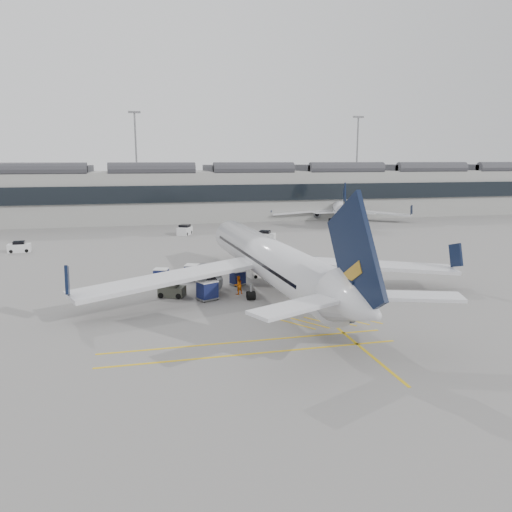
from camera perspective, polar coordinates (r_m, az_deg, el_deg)
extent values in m
plane|color=gray|center=(47.59, -6.13, -5.75)|extent=(220.00, 220.00, 0.00)
cube|color=#9E9E99|center=(117.65, -10.84, 6.79)|extent=(200.00, 20.00, 11.00)
cube|color=black|center=(107.42, -10.58, 6.96)|extent=(200.00, 0.50, 3.60)
cube|color=#38383D|center=(117.39, -10.95, 9.81)|extent=(200.00, 18.00, 1.40)
cylinder|color=slate|center=(131.24, -13.48, 10.16)|extent=(0.44, 0.44, 25.00)
cube|color=slate|center=(131.74, -13.74, 15.69)|extent=(3.00, 0.60, 0.50)
cylinder|color=slate|center=(144.61, 11.43, 10.29)|extent=(0.44, 0.44, 25.00)
cube|color=slate|center=(145.07, 11.63, 15.31)|extent=(3.00, 0.60, 0.50)
cube|color=gold|center=(59.02, 2.25, -2.40)|extent=(0.25, 60.00, 0.01)
cylinder|color=silver|center=(52.05, 1.49, -0.28)|extent=(6.01, 33.43, 4.17)
cone|color=silver|center=(69.93, -3.35, 2.60)|extent=(4.41, 4.66, 4.17)
cone|color=silver|center=(34.68, 11.57, -5.50)|extent=(4.46, 5.54, 4.17)
cube|color=silver|center=(48.43, -9.81, -2.50)|extent=(19.01, 10.53, 0.39)
cube|color=silver|center=(54.96, 12.52, -1.00)|extent=(19.24, 8.67, 0.39)
cylinder|color=slate|center=(51.35, -5.55, -2.51)|extent=(2.55, 4.11, 2.33)
cylinder|color=slate|center=(55.22, 7.65, -1.60)|extent=(2.55, 4.11, 2.33)
cube|color=black|center=(34.52, 11.25, -0.26)|extent=(0.80, 8.44, 9.28)
cylinder|color=black|center=(64.66, -2.06, -0.90)|extent=(0.35, 0.73, 0.71)
cylinder|color=black|center=(49.38, -0.58, -4.53)|extent=(0.82, 0.93, 0.89)
cylinder|color=black|center=(51.14, 5.41, -4.03)|extent=(0.82, 0.93, 0.89)
cylinder|color=silver|center=(116.13, 9.51, 5.42)|extent=(11.73, 25.79, 3.28)
cone|color=silver|center=(130.87, 9.09, 6.04)|extent=(4.25, 4.38, 3.28)
cone|color=silver|center=(101.03, 10.07, 4.80)|extent=(4.48, 5.04, 3.28)
cube|color=silver|center=(114.65, 5.39, 5.06)|extent=(14.90, 3.47, 0.31)
cube|color=silver|center=(115.76, 13.65, 4.86)|extent=(13.71, 11.48, 0.31)
cylinder|color=slate|center=(116.47, 6.98, 4.82)|extent=(2.77, 3.57, 1.83)
cylinder|color=slate|center=(117.14, 11.95, 4.70)|extent=(2.77, 3.57, 1.83)
cube|color=black|center=(101.32, 10.09, 6.20)|extent=(2.44, 6.35, 7.31)
cylinder|color=black|center=(126.34, 9.18, 4.74)|extent=(0.41, 0.61, 0.56)
cylinder|color=black|center=(114.09, 8.45, 4.15)|extent=(0.81, 0.86, 0.70)
cylinder|color=black|center=(114.38, 10.63, 4.10)|extent=(0.81, 0.86, 0.70)
cube|color=silver|center=(59.27, 0.84, -2.00)|extent=(3.89, 2.20, 0.68)
cube|color=black|center=(59.54, 1.68, -1.19)|extent=(3.43, 1.74, 1.43)
cube|color=silver|center=(58.67, -0.08, -1.46)|extent=(1.12, 1.41, 0.87)
cylinder|color=black|center=(58.13, -0.05, -2.39)|extent=(0.45, 0.26, 0.42)
cylinder|color=black|center=(59.32, -0.62, -2.12)|extent=(0.45, 0.26, 0.42)
cylinder|color=black|center=(59.33, 2.30, -2.12)|extent=(0.45, 0.26, 0.42)
cylinder|color=black|center=(60.49, 1.70, -1.87)|extent=(0.45, 0.26, 0.42)
cube|color=gray|center=(57.59, -7.22, -2.63)|extent=(2.20, 2.03, 0.13)
cube|color=#131A49|center=(57.40, -7.24, -1.81)|extent=(2.04, 1.92, 1.52)
cube|color=silver|center=(57.23, -7.25, -1.03)|extent=(2.10, 1.99, 0.10)
cylinder|color=black|center=(57.27, -8.08, -2.80)|extent=(0.25, 0.18, 0.23)
cylinder|color=black|center=(58.35, -7.76, -2.54)|extent=(0.25, 0.18, 0.23)
cylinder|color=black|center=(56.88, -6.65, -2.86)|extent=(0.25, 0.18, 0.23)
cylinder|color=black|center=(57.97, -6.36, -2.60)|extent=(0.25, 0.18, 0.23)
cube|color=gray|center=(55.25, -2.11, -3.16)|extent=(1.89, 1.74, 0.11)
cube|color=#131A49|center=(55.07, -2.11, -2.43)|extent=(1.75, 1.65, 1.31)
cube|color=silver|center=(54.92, -2.12, -1.74)|extent=(1.81, 1.71, 0.09)
cylinder|color=black|center=(54.52, -2.37, -3.42)|extent=(0.22, 0.16, 0.20)
cylinder|color=black|center=(55.33, -2.94, -3.21)|extent=(0.22, 0.16, 0.20)
cylinder|color=black|center=(55.20, -1.27, -3.24)|extent=(0.22, 0.16, 0.20)
cylinder|color=black|center=(56.00, -1.84, -3.03)|extent=(0.22, 0.16, 0.20)
cube|color=gray|center=(56.76, -10.75, -2.96)|extent=(1.97, 1.79, 0.12)
cube|color=#131A49|center=(56.58, -10.78, -2.20)|extent=(1.82, 1.70, 1.39)
cube|color=silver|center=(56.42, -10.80, -1.48)|extent=(1.88, 1.76, 0.10)
cylinder|color=black|center=(56.46, -11.55, -3.13)|extent=(0.23, 0.16, 0.21)
cylinder|color=black|center=(57.45, -11.25, -2.88)|extent=(0.23, 0.16, 0.21)
cylinder|color=black|center=(56.10, -10.23, -3.17)|extent=(0.23, 0.16, 0.21)
cylinder|color=black|center=(57.09, -9.95, -2.91)|extent=(0.23, 0.16, 0.21)
cube|color=gray|center=(49.60, -5.57, -4.81)|extent=(2.32, 2.16, 0.13)
cube|color=#131A49|center=(49.37, -5.58, -3.84)|extent=(2.15, 2.04, 1.58)
cube|color=silver|center=(49.16, -5.60, -2.90)|extent=(2.22, 2.12, 0.11)
cylinder|color=black|center=(48.74, -5.94, -5.20)|extent=(0.26, 0.20, 0.24)
cylinder|color=black|center=(49.72, -6.68, -4.89)|extent=(0.26, 0.20, 0.24)
cylinder|color=black|center=(49.54, -4.44, -4.90)|extent=(0.26, 0.20, 0.24)
cylinder|color=black|center=(50.50, -5.20, -4.61)|extent=(0.26, 0.20, 0.24)
imported|color=#E85D0C|center=(54.54, -4.27, -2.55)|extent=(0.80, 0.70, 1.84)
imported|color=orange|center=(51.32, -2.06, -3.33)|extent=(1.16, 1.06, 1.94)
cube|color=#484A3F|center=(51.15, -9.58, -4.00)|extent=(2.94, 2.41, 1.02)
cube|color=#484A3F|center=(51.00, -9.60, -3.34)|extent=(1.61, 1.61, 0.51)
cylinder|color=black|center=(50.93, -10.79, -4.43)|extent=(0.62, 0.46, 0.57)
cylinder|color=black|center=(52.12, -10.28, -4.06)|extent=(0.62, 0.46, 0.57)
cylinder|color=black|center=(50.32, -8.83, -4.55)|extent=(0.62, 0.46, 0.57)
cylinder|color=black|center=(51.53, -8.36, -4.17)|extent=(0.62, 0.46, 0.57)
cone|color=#F24C0A|center=(67.88, 1.45, -0.43)|extent=(0.34, 0.34, 0.48)
cone|color=#F24C0A|center=(56.95, 5.81, -2.69)|extent=(0.36, 0.36, 0.51)
cube|color=silver|center=(82.70, -25.43, 0.83)|extent=(3.30, 1.82, 1.24)
cube|color=black|center=(82.58, -25.47, 1.35)|extent=(1.70, 1.62, 0.53)
cylinder|color=black|center=(82.22, -26.21, 0.46)|extent=(0.54, 0.23, 0.53)
cylinder|color=black|center=(83.60, -26.07, 0.63)|extent=(0.54, 0.23, 0.53)
cylinder|color=black|center=(81.92, -24.74, 0.55)|extent=(0.54, 0.23, 0.53)
cylinder|color=black|center=(83.31, -24.63, 0.72)|extent=(0.54, 0.23, 0.53)
cube|color=silver|center=(93.06, -8.15, 2.87)|extent=(3.25, 4.13, 1.44)
cube|color=black|center=(92.94, -8.16, 3.40)|extent=(2.37, 2.42, 0.62)
cylinder|color=black|center=(91.70, -7.92, 2.49)|extent=(0.47, 0.65, 0.62)
cylinder|color=black|center=(92.26, -8.88, 2.52)|extent=(0.47, 0.65, 0.62)
cylinder|color=black|center=(94.00, -7.42, 2.71)|extent=(0.47, 0.65, 0.62)
cylinder|color=black|center=(94.54, -8.36, 2.73)|extent=(0.47, 0.65, 0.62)
cube|color=silver|center=(85.03, 1.02, 2.18)|extent=(3.85, 3.17, 1.34)
cube|color=black|center=(84.91, 1.03, 2.73)|extent=(2.30, 2.26, 0.57)
cylinder|color=black|center=(84.64, 0.14, 1.88)|extent=(0.61, 0.46, 0.57)
cylinder|color=black|center=(86.11, 0.41, 2.04)|extent=(0.61, 0.46, 0.57)
cylinder|color=black|center=(84.08, 1.66, 1.82)|extent=(0.61, 0.46, 0.57)
cylinder|color=black|center=(85.56, 1.90, 1.97)|extent=(0.61, 0.46, 0.57)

